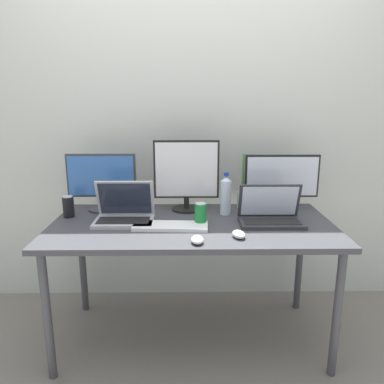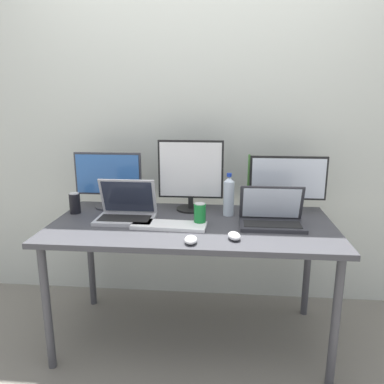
{
  "view_description": "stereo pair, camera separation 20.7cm",
  "coord_description": "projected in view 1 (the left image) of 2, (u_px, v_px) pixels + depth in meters",
  "views": [
    {
      "loc": [
        -0.03,
        -2.01,
        1.42
      ],
      "look_at": [
        0.0,
        0.0,
        0.92
      ],
      "focal_mm": 35.0,
      "sensor_mm": 36.0,
      "label": 1
    },
    {
      "loc": [
        0.18,
        -2.01,
        1.42
      ],
      "look_at": [
        0.0,
        0.0,
        0.92
      ],
      "focal_mm": 35.0,
      "sensor_mm": 36.0,
      "label": 2
    }
  ],
  "objects": [
    {
      "name": "bamboo_vase",
      "position": [
        242.0,
        197.0,
        2.4
      ],
      "size": [
        0.07,
        0.07,
        0.35
      ],
      "color": "#B2D1B7",
      "rests_on": "work_desk"
    },
    {
      "name": "mouse_by_keyboard",
      "position": [
        197.0,
        240.0,
        1.82
      ],
      "size": [
        0.07,
        0.1,
        0.04
      ],
      "primitive_type": "ellipsoid",
      "rotation": [
        0.0,
        0.0,
        0.03
      ],
      "color": "silver",
      "rests_on": "work_desk"
    },
    {
      "name": "monitor_right",
      "position": [
        282.0,
        181.0,
        2.33
      ],
      "size": [
        0.46,
        0.19,
        0.35
      ],
      "color": "black",
      "rests_on": "work_desk"
    },
    {
      "name": "work_desk",
      "position": [
        192.0,
        233.0,
        2.13
      ],
      "size": [
        1.59,
        0.78,
        0.74
      ],
      "color": "#424247",
      "rests_on": "ground"
    },
    {
      "name": "water_bottle",
      "position": [
        226.0,
        195.0,
        2.25
      ],
      "size": [
        0.06,
        0.06,
        0.26
      ],
      "color": "silver",
      "rests_on": "work_desk"
    },
    {
      "name": "soda_can_by_laptop",
      "position": [
        68.0,
        207.0,
        2.21
      ],
      "size": [
        0.07,
        0.07,
        0.13
      ],
      "color": "black",
      "rests_on": "work_desk"
    },
    {
      "name": "laptop_secondary",
      "position": [
        270.0,
        214.0,
        2.11
      ],
      "size": [
        0.35,
        0.21,
        0.22
      ],
      "color": "#2D2D33",
      "rests_on": "work_desk"
    },
    {
      "name": "monitor_center",
      "position": [
        186.0,
        174.0,
        2.31
      ],
      "size": [
        0.4,
        0.18,
        0.44
      ],
      "color": "black",
      "rests_on": "work_desk"
    },
    {
      "name": "mouse_by_laptop",
      "position": [
        239.0,
        234.0,
        1.89
      ],
      "size": [
        0.08,
        0.11,
        0.04
      ],
      "primitive_type": "ellipsoid",
      "rotation": [
        0.0,
        0.0,
        0.25
      ],
      "color": "silver",
      "rests_on": "work_desk"
    },
    {
      "name": "wall_back",
      "position": [
        191.0,
        117.0,
        2.56
      ],
      "size": [
        7.0,
        0.08,
        2.6
      ],
      "primitive_type": "cube",
      "color": "silver",
      "rests_on": "ground"
    },
    {
      "name": "soda_can_near_keyboard",
      "position": [
        201.0,
        214.0,
        2.07
      ],
      "size": [
        0.07,
        0.07,
        0.13
      ],
      "color": "#197F33",
      "rests_on": "work_desk"
    },
    {
      "name": "laptop_silver",
      "position": [
        124.0,
        212.0,
        2.13
      ],
      "size": [
        0.33,
        0.23,
        0.24
      ],
      "color": "#B7B7BC",
      "rests_on": "work_desk"
    },
    {
      "name": "monitor_left",
      "position": [
        102.0,
        180.0,
        2.32
      ],
      "size": [
        0.43,
        0.19,
        0.36
      ],
      "color": "#38383D",
      "rests_on": "work_desk"
    },
    {
      "name": "keyboard_main",
      "position": [
        170.0,
        226.0,
        2.03
      ],
      "size": [
        0.41,
        0.17,
        0.02
      ],
      "primitive_type": "cube",
      "rotation": [
        0.0,
        0.0,
        -0.05
      ],
      "color": "white",
      "rests_on": "work_desk"
    },
    {
      "name": "ground_plane",
      "position": [
        192.0,
        337.0,
        2.3
      ],
      "size": [
        16.0,
        16.0,
        0.0
      ],
      "primitive_type": "plane",
      "color": "gray"
    }
  ]
}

